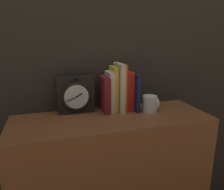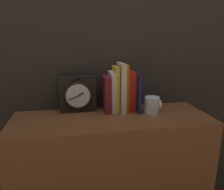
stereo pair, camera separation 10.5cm
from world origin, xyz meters
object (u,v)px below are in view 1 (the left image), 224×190
at_px(book_slot3_cream, 119,87).
at_px(book_slot1_white, 110,92).
at_px(mug, 150,104).
at_px(book_slot0_maroon, 105,94).
at_px(book_slot6_navy, 133,91).
at_px(clock, 76,95).
at_px(book_slot4_orange, 122,87).
at_px(book_slot5_red, 127,90).
at_px(book_slot2_yellow, 114,89).

bearing_deg(book_slot3_cream, book_slot1_white, 168.43).
xyz_separation_m(book_slot1_white, mug, (0.20, -0.08, -0.06)).
relative_size(book_slot0_maroon, book_slot6_navy, 0.93).
bearing_deg(book_slot0_maroon, clock, 169.79).
xyz_separation_m(clock, mug, (0.38, -0.10, -0.05)).
distance_m(book_slot3_cream, book_slot4_orange, 0.02).
xyz_separation_m(book_slot4_orange, mug, (0.13, -0.08, -0.08)).
distance_m(clock, book_slot3_cream, 0.23).
bearing_deg(book_slot5_red, book_slot3_cream, -167.95).
xyz_separation_m(book_slot3_cream, book_slot5_red, (0.05, 0.01, -0.02)).
distance_m(book_slot2_yellow, book_slot6_navy, 0.11).
bearing_deg(book_slot3_cream, clock, 172.09).
height_order(clock, book_slot4_orange, book_slot4_orange).
relative_size(clock, book_slot2_yellow, 0.83).
height_order(book_slot4_orange, book_slot5_red, book_slot4_orange).
bearing_deg(book_slot0_maroon, book_slot3_cream, -3.42).
relative_size(book_slot1_white, mug, 2.45).
bearing_deg(book_slot6_navy, book_slot1_white, 172.78).
relative_size(book_slot4_orange, book_slot5_red, 1.19).
bearing_deg(book_slot5_red, book_slot0_maroon, -177.21).
bearing_deg(clock, book_slot0_maroon, -10.21).
bearing_deg(book_slot4_orange, book_slot3_cream, -155.71).
relative_size(book_slot1_white, book_slot4_orange, 0.85).
distance_m(book_slot4_orange, book_slot5_red, 0.04).
height_order(book_slot2_yellow, book_slot4_orange, book_slot4_orange).
relative_size(clock, book_slot6_navy, 0.97).
relative_size(clock, book_slot1_white, 0.93).
bearing_deg(book_slot0_maroon, book_slot2_yellow, 8.08).
bearing_deg(book_slot2_yellow, book_slot3_cream, -23.47).
xyz_separation_m(book_slot0_maroon, book_slot1_white, (0.03, 0.01, 0.01)).
xyz_separation_m(book_slot1_white, book_slot6_navy, (0.13, -0.02, -0.00)).
height_order(book_slot6_navy, mug, book_slot6_navy).
xyz_separation_m(book_slot0_maroon, mug, (0.23, -0.07, -0.05)).
xyz_separation_m(book_slot3_cream, book_slot4_orange, (0.02, 0.01, -0.00)).
xyz_separation_m(book_slot1_white, book_slot2_yellow, (0.02, 0.00, 0.01)).
bearing_deg(mug, book_slot2_yellow, 156.11).
distance_m(book_slot0_maroon, book_slot1_white, 0.03).
distance_m(book_slot0_maroon, book_slot6_navy, 0.16).
bearing_deg(book_slot1_white, book_slot4_orange, -0.05).
bearing_deg(book_slot5_red, book_slot2_yellow, 179.35).
bearing_deg(book_slot4_orange, book_slot0_maroon, -176.90).
xyz_separation_m(clock, book_slot1_white, (0.18, -0.02, 0.01)).
bearing_deg(book_slot1_white, book_slot3_cream, -11.57).
bearing_deg(book_slot4_orange, book_slot1_white, 179.95).
bearing_deg(mug, book_slot1_white, 158.92).
distance_m(book_slot4_orange, mug, 0.17).
bearing_deg(book_slot6_navy, book_slot4_orange, 164.16).
height_order(book_slot4_orange, book_slot6_navy, book_slot4_orange).
relative_size(book_slot5_red, book_slot6_navy, 1.03).
distance_m(book_slot2_yellow, book_slot5_red, 0.08).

